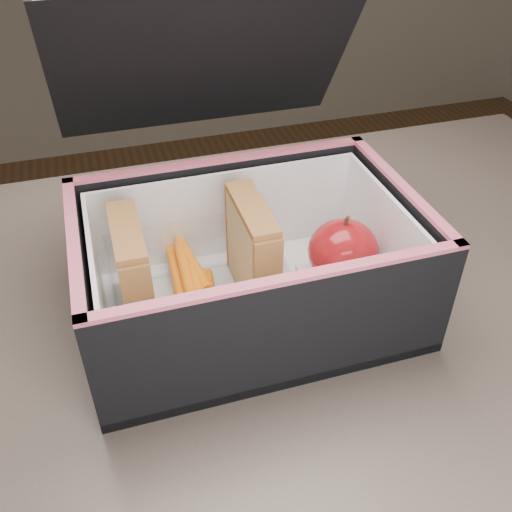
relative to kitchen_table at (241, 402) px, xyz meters
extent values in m
cube|color=brown|center=(0.00, 0.00, 0.08)|extent=(1.20, 0.80, 0.03)
cube|color=#382D26|center=(0.55, 0.35, -0.30)|extent=(0.05, 0.05, 0.72)
cube|color=black|center=(0.02, 0.21, 0.30)|extent=(0.32, 0.12, 0.18)
cube|color=tan|center=(-0.10, 0.05, 0.16)|extent=(0.01, 0.09, 0.10)
cube|color=#C05660|center=(-0.09, 0.05, 0.15)|extent=(0.01, 0.09, 0.09)
cube|color=tan|center=(-0.08, 0.05, 0.16)|extent=(0.01, 0.09, 0.10)
cube|color=brown|center=(-0.09, 0.05, 0.21)|extent=(0.03, 0.10, 0.01)
cube|color=tan|center=(0.02, 0.05, 0.16)|extent=(0.01, 0.10, 0.10)
cube|color=#C05660|center=(0.03, 0.05, 0.16)|extent=(0.01, 0.09, 0.10)
cube|color=tan|center=(0.04, 0.05, 0.16)|extent=(0.01, 0.10, 0.10)
cube|color=brown|center=(0.03, 0.05, 0.21)|extent=(0.03, 0.10, 0.01)
cylinder|color=#EF610A|center=(-0.03, 0.04, 0.11)|extent=(0.03, 0.09, 0.01)
cylinder|color=#EF610A|center=(-0.04, 0.09, 0.13)|extent=(0.02, 0.09, 0.01)
cylinder|color=#EF610A|center=(-0.03, 0.08, 0.14)|extent=(0.02, 0.09, 0.01)
cylinder|color=#EF610A|center=(-0.04, 0.07, 0.11)|extent=(0.03, 0.09, 0.01)
cylinder|color=#EF610A|center=(-0.04, 0.04, 0.13)|extent=(0.01, 0.09, 0.01)
cylinder|color=#EF610A|center=(-0.03, 0.03, 0.14)|extent=(0.02, 0.09, 0.01)
cylinder|color=#EF610A|center=(-0.01, 0.04, 0.11)|extent=(0.02, 0.09, 0.01)
cylinder|color=#EF610A|center=(-0.03, 0.06, 0.13)|extent=(0.02, 0.09, 0.01)
cylinder|color=#EF610A|center=(-0.04, 0.07, 0.14)|extent=(0.02, 0.09, 0.01)
cylinder|color=#EF610A|center=(-0.02, 0.04, 0.11)|extent=(0.02, 0.09, 0.01)
cube|color=white|center=(0.12, 0.04, 0.11)|extent=(0.07, 0.07, 0.01)
ellipsoid|color=maroon|center=(0.13, 0.04, 0.15)|extent=(0.10, 0.10, 0.07)
cylinder|color=#442918|center=(0.13, 0.04, 0.18)|extent=(0.01, 0.01, 0.01)
camera|label=1|loc=(-0.10, -0.38, 0.51)|focal=40.00mm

